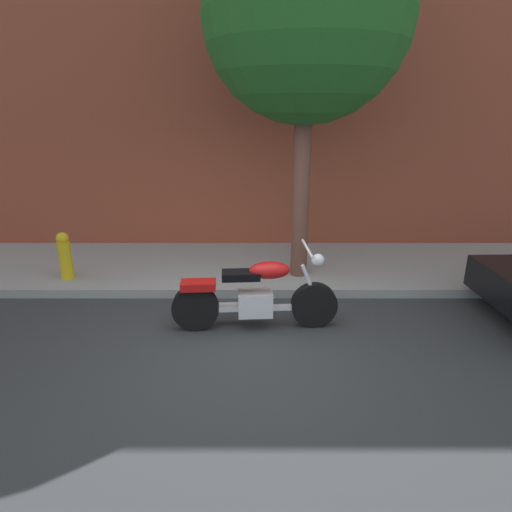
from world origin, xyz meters
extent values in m
plane|color=#303335|center=(0.00, 0.00, 0.00)|extent=(60.00, 60.00, 0.00)
cube|color=#949494|center=(0.00, 2.55, 0.07)|extent=(22.62, 2.40, 0.14)
cube|color=brown|center=(0.00, 4.01, 4.05)|extent=(22.62, 0.50, 8.10)
cylinder|color=black|center=(0.86, 0.48, 0.30)|extent=(0.61, 0.17, 0.60)
cylinder|color=black|center=(-0.68, 0.39, 0.30)|extent=(0.61, 0.17, 0.60)
cube|color=silver|center=(0.09, 0.44, 0.35)|extent=(0.46, 0.31, 0.32)
cube|color=silver|center=(0.09, 0.44, 0.28)|extent=(1.39, 0.16, 0.06)
ellipsoid|color=red|center=(0.27, 0.45, 0.80)|extent=(0.53, 0.29, 0.22)
cube|color=black|center=(-0.09, 0.42, 0.74)|extent=(0.49, 0.27, 0.10)
cube|color=red|center=(-0.63, 0.39, 0.62)|extent=(0.45, 0.27, 0.10)
cylinder|color=silver|center=(0.80, 0.48, 0.58)|extent=(0.27, 0.07, 0.58)
cylinder|color=silver|center=(0.74, 0.47, 1.08)|extent=(0.08, 0.70, 0.04)
sphere|color=silver|center=(0.88, 0.48, 0.92)|extent=(0.17, 0.17, 0.17)
cylinder|color=silver|center=(-0.17, 0.58, 0.25)|extent=(0.80, 0.14, 0.09)
cylinder|color=brown|center=(0.80, 2.02, 1.57)|extent=(0.27, 0.27, 3.14)
sphere|color=#256424|center=(0.80, 2.02, 3.95)|extent=(2.93, 2.93, 2.93)
cylinder|color=gold|center=(-2.92, 1.83, 0.38)|extent=(0.20, 0.20, 0.75)
sphere|color=gold|center=(-2.92, 1.83, 0.81)|extent=(0.19, 0.19, 0.19)
camera|label=1|loc=(0.10, -4.69, 2.74)|focal=30.59mm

